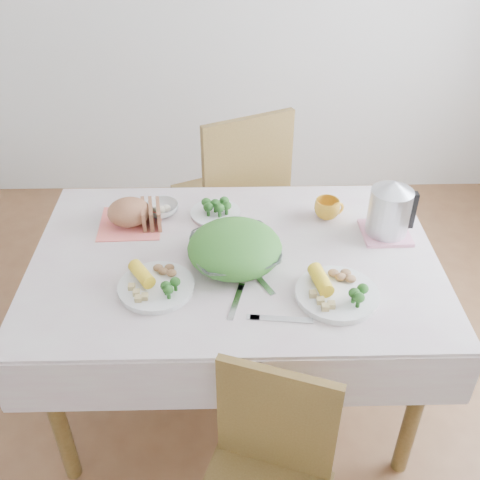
{
  "coord_description": "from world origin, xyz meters",
  "views": [
    {
      "loc": [
        -0.02,
        -1.65,
        2.03
      ],
      "look_at": [
        0.02,
        0.02,
        0.82
      ],
      "focal_mm": 42.0,
      "sensor_mm": 36.0,
      "label": 1
    }
  ],
  "objects_px": {
    "salad_bowl": "(235,254)",
    "dinner_plate_right": "(337,294)",
    "yellow_mug": "(327,209)",
    "chair_far": "(229,206)",
    "electric_kettle": "(390,208)",
    "dinner_plate_left": "(156,287)",
    "dining_table": "(235,330)"
  },
  "relations": [
    {
      "from": "dinner_plate_right",
      "to": "yellow_mug",
      "type": "xyz_separation_m",
      "value": [
        0.04,
        0.49,
        0.03
      ]
    },
    {
      "from": "dinner_plate_left",
      "to": "yellow_mug",
      "type": "height_order",
      "value": "yellow_mug"
    },
    {
      "from": "salad_bowl",
      "to": "dinner_plate_right",
      "type": "height_order",
      "value": "salad_bowl"
    },
    {
      "from": "dinner_plate_right",
      "to": "electric_kettle",
      "type": "distance_m",
      "value": 0.45
    },
    {
      "from": "salad_bowl",
      "to": "dinner_plate_left",
      "type": "relative_size",
      "value": 1.22
    },
    {
      "from": "salad_bowl",
      "to": "chair_far",
      "type": "bearing_deg",
      "value": 91.21
    },
    {
      "from": "chair_far",
      "to": "yellow_mug",
      "type": "relative_size",
      "value": 9.98
    },
    {
      "from": "dinner_plate_left",
      "to": "electric_kettle",
      "type": "xyz_separation_m",
      "value": [
        0.86,
        0.31,
        0.11
      ]
    },
    {
      "from": "salad_bowl",
      "to": "dinner_plate_right",
      "type": "bearing_deg",
      "value": -29.97
    },
    {
      "from": "salad_bowl",
      "to": "dinner_plate_left",
      "type": "xyz_separation_m",
      "value": [
        -0.27,
        -0.15,
        -0.03
      ]
    },
    {
      "from": "dining_table",
      "to": "salad_bowl",
      "type": "distance_m",
      "value": 0.43
    },
    {
      "from": "dining_table",
      "to": "salad_bowl",
      "type": "bearing_deg",
      "value": -89.7
    },
    {
      "from": "salad_bowl",
      "to": "yellow_mug",
      "type": "relative_size",
      "value": 3.08
    },
    {
      "from": "dining_table",
      "to": "chair_far",
      "type": "height_order",
      "value": "chair_far"
    },
    {
      "from": "dinner_plate_left",
      "to": "dinner_plate_right",
      "type": "bearing_deg",
      "value": -4.76
    },
    {
      "from": "salad_bowl",
      "to": "electric_kettle",
      "type": "bearing_deg",
      "value": 15.53
    },
    {
      "from": "chair_far",
      "to": "salad_bowl",
      "type": "height_order",
      "value": "chair_far"
    },
    {
      "from": "salad_bowl",
      "to": "yellow_mug",
      "type": "xyz_separation_m",
      "value": [
        0.38,
        0.29,
        0.0
      ]
    },
    {
      "from": "chair_far",
      "to": "electric_kettle",
      "type": "distance_m",
      "value": 1.01
    },
    {
      "from": "chair_far",
      "to": "dinner_plate_right",
      "type": "height_order",
      "value": "chair_far"
    },
    {
      "from": "dining_table",
      "to": "chair_far",
      "type": "distance_m",
      "value": 0.82
    },
    {
      "from": "chair_far",
      "to": "dinner_plate_left",
      "type": "xyz_separation_m",
      "value": [
        -0.25,
        -1.0,
        0.31
      ]
    },
    {
      "from": "salad_bowl",
      "to": "dinner_plate_left",
      "type": "height_order",
      "value": "salad_bowl"
    },
    {
      "from": "dining_table",
      "to": "yellow_mug",
      "type": "bearing_deg",
      "value": 33.6
    },
    {
      "from": "dinner_plate_right",
      "to": "dinner_plate_left",
      "type": "bearing_deg",
      "value": 175.24
    },
    {
      "from": "electric_kettle",
      "to": "chair_far",
      "type": "bearing_deg",
      "value": 153.76
    },
    {
      "from": "chair_far",
      "to": "salad_bowl",
      "type": "relative_size",
      "value": 3.23
    },
    {
      "from": "dinner_plate_left",
      "to": "yellow_mug",
      "type": "distance_m",
      "value": 0.78
    },
    {
      "from": "dining_table",
      "to": "dinner_plate_right",
      "type": "distance_m",
      "value": 0.57
    },
    {
      "from": "dinner_plate_right",
      "to": "yellow_mug",
      "type": "height_order",
      "value": "yellow_mug"
    },
    {
      "from": "yellow_mug",
      "to": "dinner_plate_left",
      "type": "bearing_deg",
      "value": -146.18
    },
    {
      "from": "electric_kettle",
      "to": "dinner_plate_left",
      "type": "bearing_deg",
      "value": -137.86
    }
  ]
}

